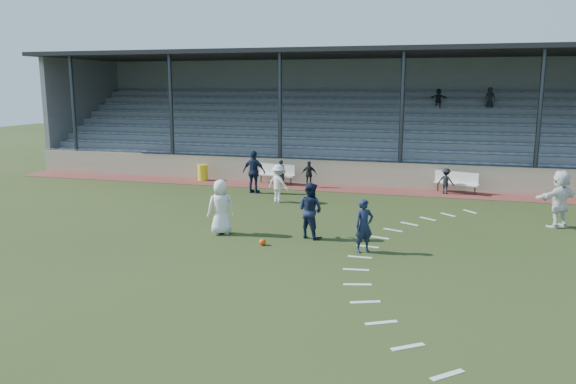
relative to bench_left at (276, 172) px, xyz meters
The scene contains 18 objects.
ground 11.37m from the bench_left, 74.77° to the right, with size 90.00×90.00×0.00m, color #263415.
cinder_track 3.07m from the bench_left, ahead, with size 34.00×2.00×0.02m, color brown.
retaining_wall 3.04m from the bench_left, 11.17° to the left, with size 34.00×0.18×1.20m, color #B6AB8C.
bench_left is the anchor object (origin of this frame).
bench_right 8.61m from the bench_left, ahead, with size 2.02×1.09×0.95m.
trash_bin 3.93m from the bench_left, behind, with size 0.51×0.51×0.81m, color yellow.
football 10.91m from the bench_left, 75.36° to the right, with size 0.21×0.21×0.21m, color #E9450D.
player_white_lead 9.70m from the bench_left, 83.98° to the right, with size 0.89×0.58×1.82m, color white.
player_navy_lead 11.95m from the bench_left, 60.64° to the right, with size 0.58×0.38×1.60m, color #141E38.
player_navy_mid 10.11m from the bench_left, 66.93° to the right, with size 0.88×0.69×1.81m, color #141E38.
player_white_wing 4.44m from the bench_left, 72.01° to the right, with size 1.03×0.59×1.59m, color white.
player_navy_wing 2.63m from the bench_left, 96.01° to the right, with size 1.13×0.47×1.94m, color #141E38.
player_white_back 13.20m from the bench_left, 25.20° to the right, with size 1.86×0.59×2.00m, color white.
sub_left_near 0.54m from the bench_left, 49.38° to the right, with size 0.46×0.30×1.26m, color black.
sub_left_far 1.90m from the bench_left, 17.20° to the right, with size 0.74×0.31×1.26m, color black.
sub_right 8.16m from the bench_left, ahead, with size 0.75×0.43×1.17m, color black.
grandstand 6.30m from the bench_left, 60.59° to the left, with size 34.60×9.00×6.61m.
penalty_arc 13.08m from the bench_left, 57.05° to the right, with size 3.89×14.63×0.01m.
Camera 1 is at (5.06, -15.45, 4.89)m, focal length 35.00 mm.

